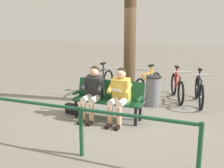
# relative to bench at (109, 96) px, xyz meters

# --- Properties ---
(ground_plane) EXTENTS (40.00, 40.00, 0.00)m
(ground_plane) POSITION_rel_bench_xyz_m (-0.29, -0.08, -0.51)
(ground_plane) COLOR slate
(bench) EXTENTS (1.62, 0.53, 0.87)m
(bench) POSITION_rel_bench_xyz_m (0.00, 0.00, 0.00)
(bench) COLOR #194C2D
(bench) RESTS_ON ground
(person_reading) EXTENTS (0.50, 0.77, 1.20)m
(person_reading) POSITION_rel_bench_xyz_m (-0.32, 0.18, 0.16)
(person_reading) COLOR gold
(person_reading) RESTS_ON ground
(person_companion) EXTENTS (0.50, 0.77, 1.20)m
(person_companion) POSITION_rel_bench_xyz_m (0.32, 0.15, 0.16)
(person_companion) COLOR #262628
(person_companion) RESTS_ON ground
(handbag) EXTENTS (0.32, 0.20, 0.24)m
(handbag) POSITION_rel_bench_xyz_m (0.94, 0.05, -0.39)
(handbag) COLOR black
(handbag) RESTS_ON ground
(tree_trunk) EXTENTS (0.31, 0.31, 3.53)m
(tree_trunk) POSITION_rel_bench_xyz_m (-0.13, -1.19, 1.26)
(tree_trunk) COLOR #4C3823
(tree_trunk) RESTS_ON ground
(litter_bin) EXTENTS (0.41, 0.41, 0.79)m
(litter_bin) POSITION_rel_bench_xyz_m (-0.78, -1.24, -0.11)
(litter_bin) COLOR slate
(litter_bin) RESTS_ON ground
(bicycle_red) EXTENTS (0.48, 1.67, 0.94)m
(bicycle_red) POSITION_rel_bench_xyz_m (-1.90, -1.79, -0.15)
(bicycle_red) COLOR black
(bicycle_red) RESTS_ON ground
(bicycle_black) EXTENTS (0.64, 1.62, 0.94)m
(bicycle_black) POSITION_rel_bench_xyz_m (-1.30, -2.01, -0.15)
(bicycle_black) COLOR black
(bicycle_black) RESTS_ON ground
(bicycle_orange) EXTENTS (0.58, 1.64, 0.94)m
(bicycle_orange) POSITION_rel_bench_xyz_m (-0.46, -2.00, -0.15)
(bicycle_orange) COLOR black
(bicycle_orange) RESTS_ON ground
(bicycle_silver) EXTENTS (0.48, 1.68, 0.94)m
(bicycle_silver) POSITION_rel_bench_xyz_m (0.21, -1.99, -0.15)
(bicycle_silver) COLOR black
(bicycle_silver) RESTS_ON ground
(bicycle_purple) EXTENTS (0.48, 1.68, 0.94)m
(bicycle_purple) POSITION_rel_bench_xyz_m (0.98, -1.89, -0.15)
(bicycle_purple) COLOR black
(bicycle_purple) RESTS_ON ground
(railing_fence) EXTENTS (3.77, 0.16, 0.85)m
(railing_fence) POSITION_rel_bench_xyz_m (-0.21, 1.84, 0.10)
(railing_fence) COLOR #194C2D
(railing_fence) RESTS_ON ground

